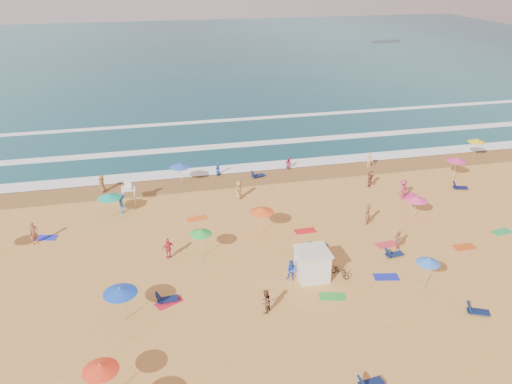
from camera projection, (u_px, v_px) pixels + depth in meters
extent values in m
plane|color=gold|center=(299.00, 239.00, 39.00)|extent=(220.00, 220.00, 0.00)
cube|color=#0C4756|center=(188.00, 55.00, 113.11)|extent=(220.00, 140.00, 0.18)
plane|color=olive|center=(262.00, 177.00, 50.02)|extent=(220.00, 220.00, 0.00)
cube|color=white|center=(256.00, 167.00, 52.19)|extent=(200.00, 2.20, 0.05)
cube|color=white|center=(243.00, 145.00, 58.36)|extent=(200.00, 1.60, 0.05)
cube|color=white|center=(228.00, 120.00, 67.19)|extent=(200.00, 1.20, 0.05)
cube|color=silver|center=(312.00, 265.00, 33.88)|extent=(2.00, 2.00, 2.00)
cube|color=silver|center=(313.00, 251.00, 33.42)|extent=(2.20, 2.20, 0.12)
imported|color=black|center=(340.00, 271.00, 34.24)|extent=(1.32, 1.70, 0.86)
cone|color=#F53819|center=(100.00, 368.00, 23.75)|extent=(1.77, 1.77, 0.35)
cone|color=green|center=(201.00, 232.00, 35.65)|extent=(1.62, 1.62, 0.35)
cone|color=#FF541A|center=(262.00, 210.00, 38.92)|extent=(1.91, 1.91, 0.35)
cone|color=#3376E9|center=(428.00, 261.00, 32.14)|extent=(1.54, 1.54, 0.35)
cone|color=#D8307A|center=(457.00, 159.00, 48.34)|extent=(1.87, 1.87, 0.35)
cone|color=blue|center=(120.00, 291.00, 29.24)|extent=(2.03, 2.03, 0.35)
cone|color=yellow|center=(477.00, 140.00, 53.51)|extent=(1.83, 1.83, 0.35)
cone|color=#14A78B|center=(109.00, 196.00, 41.59)|extent=(1.96, 1.96, 0.35)
cone|color=#FF388D|center=(416.00, 198.00, 41.20)|extent=(1.81, 1.81, 0.35)
cone|color=blue|center=(180.00, 165.00, 47.36)|extent=(1.97, 1.97, 0.35)
cube|color=#0E1B4A|center=(168.00, 299.00, 31.77)|extent=(1.33, 0.62, 0.34)
cube|color=#0E1B49|center=(371.00, 383.00, 25.48)|extent=(1.35, 0.70, 0.34)
cube|color=#102051|center=(319.00, 246.00, 37.61)|extent=(1.41, 0.99, 0.34)
cube|color=#0E1B46|center=(478.00, 312.00, 30.65)|extent=(1.41, 1.06, 0.34)
cube|color=#102251|center=(394.00, 254.00, 36.61)|extent=(1.35, 0.68, 0.34)
cube|color=#0E134A|center=(460.00, 187.00, 47.28)|extent=(1.41, 0.92, 0.34)
cube|color=#0E1B49|center=(258.00, 176.00, 49.87)|extent=(1.39, 0.84, 0.34)
cube|color=red|center=(169.00, 302.00, 31.74)|extent=(1.91, 1.54, 0.03)
cube|color=#222ED9|center=(46.00, 238.00, 39.08)|extent=(1.85, 1.21, 0.03)
cube|color=green|center=(332.00, 296.00, 32.29)|extent=(1.86, 1.26, 0.03)
cube|color=orange|center=(197.00, 219.00, 41.96)|extent=(1.84, 1.19, 0.03)
cube|color=#DA333F|center=(387.00, 245.00, 38.14)|extent=(1.78, 1.02, 0.03)
cube|color=red|center=(305.00, 231.00, 40.06)|extent=(1.72, 0.90, 0.03)
cube|color=#1C26B2|center=(386.00, 277.00, 34.27)|extent=(1.84, 1.18, 0.03)
cube|color=green|center=(502.00, 232.00, 39.93)|extent=(1.81, 1.09, 0.03)
cube|color=#CD4D16|center=(464.00, 247.00, 37.82)|extent=(1.72, 0.89, 0.03)
cube|color=#DA336A|center=(408.00, 195.00, 46.07)|extent=(1.87, 1.30, 0.03)
imported|color=#B92E5C|center=(403.00, 189.00, 45.06)|extent=(1.40, 1.17, 1.88)
imported|color=#B72D51|center=(288.00, 164.00, 51.75)|extent=(0.92, 0.95, 1.54)
imported|color=blue|center=(122.00, 203.00, 42.60)|extent=(1.03, 1.30, 1.76)
imported|color=brown|center=(265.00, 302.00, 30.54)|extent=(0.97, 0.99, 1.61)
imported|color=tan|center=(398.00, 240.00, 37.24)|extent=(0.53, 0.98, 1.59)
imported|color=#2347A4|center=(218.00, 170.00, 50.06)|extent=(0.72, 0.68, 1.66)
imported|color=brown|center=(367.00, 214.00, 40.71)|extent=(0.73, 0.80, 1.83)
imported|color=blue|center=(292.00, 271.00, 33.64)|extent=(0.93, 0.86, 1.53)
imported|color=#955A44|center=(34.00, 233.00, 37.93)|extent=(0.80, 0.77, 1.84)
imported|color=brown|center=(102.00, 183.00, 46.44)|extent=(0.67, 0.91, 1.71)
imported|color=tan|center=(320.00, 253.00, 35.60)|extent=(1.60, 0.85, 1.65)
imported|color=tan|center=(239.00, 190.00, 45.15)|extent=(0.88, 0.99, 1.70)
imported|color=#935944|center=(370.00, 179.00, 47.51)|extent=(1.32, 1.52, 1.66)
imported|color=#CF3351|center=(168.00, 248.00, 36.14)|extent=(1.03, 0.68, 1.62)
imported|color=#DFA975|center=(369.00, 161.00, 51.95)|extent=(1.11, 0.92, 1.50)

